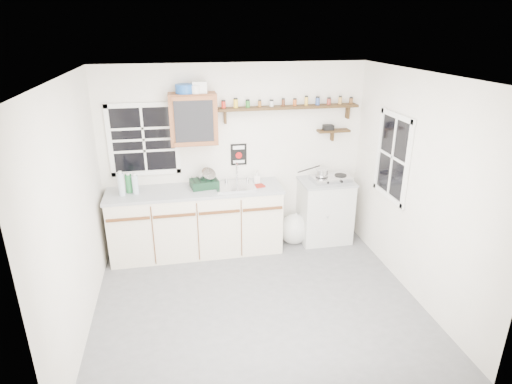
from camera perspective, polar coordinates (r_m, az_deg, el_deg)
room at (r=4.43m, az=0.17°, el=-1.03°), size 3.64×3.24×2.54m
main_cabinet at (r=5.87m, az=-7.92°, el=-3.83°), size 2.31×0.63×0.92m
right_cabinet at (r=6.24m, az=9.14°, el=-2.41°), size 0.73×0.57×0.91m
sink at (r=5.74m, az=-2.81°, el=0.84°), size 0.52×0.44×0.29m
upper_cabinet at (r=5.58m, az=-8.36°, el=9.61°), size 0.60×0.32×0.65m
upper_cabinet_clutter at (r=5.52m, az=-8.66°, el=13.51°), size 0.39×0.24×0.14m
spice_shelf at (r=5.83m, az=4.31°, el=11.28°), size 1.91×0.18×0.33m
secondary_shelf at (r=6.10m, az=10.07°, el=8.11°), size 0.45×0.16×0.24m
warning_sign at (r=5.91m, az=-2.32°, el=5.02°), size 0.22×0.02×0.30m
window_back at (r=5.79m, az=-14.76°, el=6.76°), size 0.93×0.03×0.98m
window_right at (r=5.45m, az=17.79°, el=4.47°), size 0.03×0.78×1.08m
water_bottles at (r=5.67m, az=-16.70°, el=1.04°), size 0.24×0.19×0.33m
dish_rack at (r=5.72m, az=-6.79°, el=1.45°), size 0.39×0.32×0.27m
soap_bottle at (r=5.82m, az=0.14°, el=1.96°), size 0.09×0.09×0.18m
rag at (r=5.73m, az=0.40°, el=0.83°), size 0.16×0.15×0.02m
hotplate at (r=6.06m, az=9.97°, el=1.82°), size 0.58×0.34×0.08m
saucepan at (r=5.99m, az=8.71°, el=2.53°), size 0.38×0.28×0.18m
trash_bag at (r=6.20m, az=5.12°, el=-4.90°), size 0.43×0.39×0.49m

